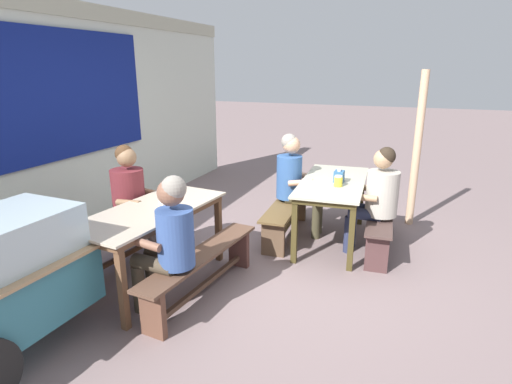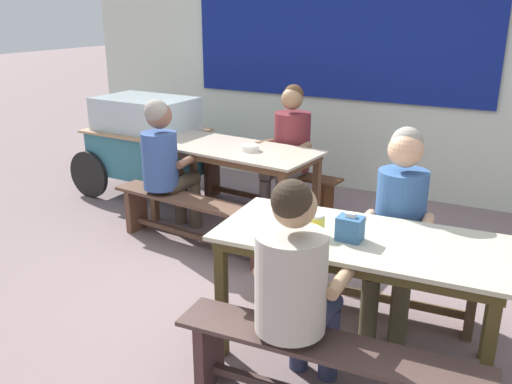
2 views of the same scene
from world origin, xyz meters
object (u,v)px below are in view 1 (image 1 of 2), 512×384
(bench_far_back, at_px, (112,245))
(bench_near_back, at_px, (286,214))
(dining_table_near, at_px, (333,187))
(soup_bowl, at_px, (167,200))
(person_center_facing, at_px, (133,197))
(condiment_jar, at_px, (338,181))
(person_near_front, at_px, (377,194))
(person_right_near_table, at_px, (295,178))
(wooden_support_post, at_px, (417,150))
(person_left_back_turned, at_px, (168,237))
(tissue_box, at_px, (339,176))
(bench_far_front, at_px, (202,267))
(food_cart, at_px, (3,277))
(dining_table_far, at_px, (151,217))
(bench_near_front, at_px, (379,224))

(bench_far_back, relative_size, bench_near_back, 1.11)
(bench_far_back, xyz_separation_m, bench_near_back, (1.58, -1.42, 0.01))
(dining_table_near, bearing_deg, soup_bowl, 136.70)
(person_center_facing, xyz_separation_m, condiment_jar, (1.09, -1.99, 0.11))
(bench_near_back, bearing_deg, bench_far_back, 138.05)
(person_near_front, height_order, condiment_jar, person_near_front)
(person_right_near_table, relative_size, wooden_support_post, 0.63)
(person_left_back_turned, bearing_deg, soup_bowl, 33.85)
(condiment_jar, bearing_deg, soup_bowl, 129.92)
(tissue_box, xyz_separation_m, soup_bowl, (-1.42, 1.44, -0.04))
(person_center_facing, bearing_deg, bench_near_back, -46.09)
(bench_near_back, distance_m, wooden_support_post, 1.93)
(bench_far_front, height_order, wooden_support_post, wooden_support_post)
(food_cart, height_order, person_right_near_table, person_right_near_table)
(dining_table_far, bearing_deg, bench_near_back, -27.52)
(food_cart, distance_m, person_right_near_table, 3.31)
(tissue_box, bearing_deg, food_cart, 147.76)
(food_cart, xyz_separation_m, person_left_back_turned, (0.89, -0.82, 0.09))
(condiment_jar, bearing_deg, bench_near_front, -60.56)
(person_center_facing, height_order, wooden_support_post, wooden_support_post)
(dining_table_near, xyz_separation_m, person_right_near_table, (0.09, 0.50, 0.04))
(person_right_near_table, relative_size, person_center_facing, 1.00)
(dining_table_near, xyz_separation_m, bench_near_front, (0.04, -0.57, -0.41))
(person_center_facing, relative_size, condiment_jar, 10.40)
(dining_table_near, bearing_deg, person_left_back_turned, 155.25)
(bench_near_back, distance_m, person_center_facing, 1.90)
(condiment_jar, bearing_deg, person_center_facing, 118.69)
(bench_near_back, bearing_deg, condiment_jar, -105.66)
(bench_far_back, distance_m, person_right_near_table, 2.30)
(person_right_near_table, height_order, person_center_facing, person_center_facing)
(person_right_near_table, height_order, soup_bowl, person_right_near_table)
(dining_table_far, xyz_separation_m, wooden_support_post, (2.67, -2.31, 0.33))
(dining_table_near, relative_size, bench_far_front, 1.00)
(dining_table_far, xyz_separation_m, tissue_box, (1.63, -1.49, 0.15))
(food_cart, bearing_deg, dining_table_near, -30.90)
(food_cart, xyz_separation_m, wooden_support_post, (3.97, -2.66, 0.39))
(soup_bowl, bearing_deg, person_center_facing, 74.95)
(dining_table_near, bearing_deg, dining_table_far, 139.67)
(person_left_back_turned, bearing_deg, dining_table_far, 48.44)
(person_right_near_table, bearing_deg, wooden_support_post, -56.73)
(bench_far_front, relative_size, person_center_facing, 1.27)
(dining_table_near, relative_size, bench_far_back, 1.00)
(dining_table_far, bearing_deg, soup_bowl, -11.76)
(food_cart, bearing_deg, person_right_near_table, -22.60)
(person_right_near_table, distance_m, person_left_back_turned, 2.21)
(food_cart, distance_m, person_left_back_turned, 1.21)
(dining_table_near, height_order, bench_near_back, dining_table_near)
(dining_table_near, bearing_deg, tissue_box, -118.86)
(person_right_near_table, distance_m, tissue_box, 0.60)
(bench_near_back, relative_size, person_near_front, 1.19)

